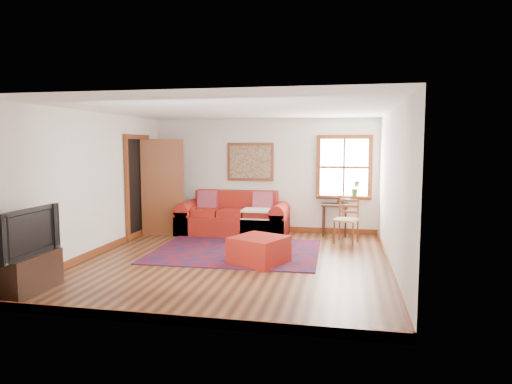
% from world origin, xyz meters
% --- Properties ---
extents(ground, '(5.50, 5.50, 0.00)m').
position_xyz_m(ground, '(0.00, 0.00, 0.00)').
color(ground, '#3E1E10').
rests_on(ground, ground).
extents(room_envelope, '(5.04, 5.54, 2.52)m').
position_xyz_m(room_envelope, '(0.00, 0.02, 1.65)').
color(room_envelope, silver).
rests_on(room_envelope, ground).
extents(window, '(1.18, 0.20, 1.38)m').
position_xyz_m(window, '(1.78, 2.70, 1.31)').
color(window, white).
rests_on(window, ground).
extents(doorway, '(0.89, 1.08, 2.14)m').
position_xyz_m(doorway, '(-2.21, 1.78, 1.07)').
color(doorway, black).
rests_on(doorway, ground).
extents(framed_artwork, '(1.05, 0.07, 0.85)m').
position_xyz_m(framed_artwork, '(-0.30, 2.71, 1.55)').
color(framed_artwork, brown).
rests_on(framed_artwork, ground).
extents(persian_rug, '(3.02, 2.44, 0.02)m').
position_xyz_m(persian_rug, '(-0.13, 0.68, 0.01)').
color(persian_rug, maroon).
rests_on(persian_rug, ground).
extents(red_leather_sofa, '(2.36, 0.97, 0.92)m').
position_xyz_m(red_leather_sofa, '(-0.58, 2.29, 0.31)').
color(red_leather_sofa, maroon).
rests_on(red_leather_sofa, ground).
extents(red_ottoman, '(1.03, 1.03, 0.44)m').
position_xyz_m(red_ottoman, '(0.43, -0.05, 0.22)').
color(red_ottoman, maroon).
rests_on(red_ottoman, ground).
extents(side_table, '(0.57, 0.42, 0.68)m').
position_xyz_m(side_table, '(1.58, 2.53, 0.56)').
color(side_table, '#311B10').
rests_on(side_table, ground).
extents(ladder_back_chair, '(0.53, 0.51, 0.92)m').
position_xyz_m(ladder_back_chair, '(1.84, 1.87, 0.50)').
color(ladder_back_chair, tan).
rests_on(ladder_back_chair, ground).
extents(media_cabinet, '(0.41, 0.92, 0.50)m').
position_xyz_m(media_cabinet, '(-2.28, -2.05, 0.25)').
color(media_cabinet, '#311B10').
rests_on(media_cabinet, ground).
extents(television, '(0.14, 1.09, 0.63)m').
position_xyz_m(television, '(-2.26, -2.12, 0.82)').
color(television, black).
rests_on(television, media_cabinet).
extents(candle_hurricane, '(0.12, 0.12, 0.18)m').
position_xyz_m(candle_hurricane, '(-2.23, -1.64, 0.59)').
color(candle_hurricane, silver).
rests_on(candle_hurricane, media_cabinet).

